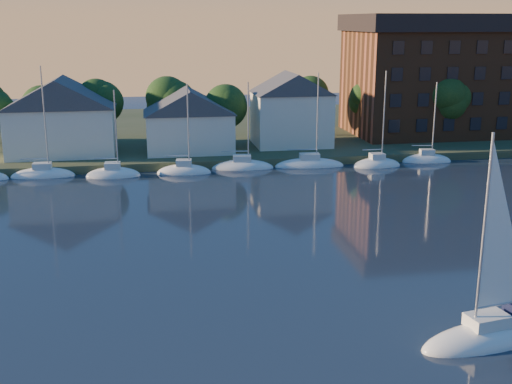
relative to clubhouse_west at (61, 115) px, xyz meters
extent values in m
cube|color=#364226|center=(22.00, 17.00, -5.93)|extent=(160.00, 50.00, 2.00)
cube|color=brown|center=(22.00, -6.00, -5.93)|extent=(120.00, 3.00, 1.00)
cube|color=silver|center=(0.00, 0.00, -1.93)|extent=(13.00, 9.00, 6.00)
cube|color=silver|center=(16.00, -1.00, -2.43)|extent=(11.00, 8.00, 5.00)
cube|color=silver|center=(30.00, 1.00, -1.43)|extent=(10.00, 8.00, 7.00)
cube|color=brown|center=(56.00, 7.00, 2.57)|extent=(30.00, 16.00, 15.00)
cube|color=black|center=(56.00, 7.00, 11.27)|extent=(31.00, 17.00, 2.40)
cylinder|color=#3B251A|center=(-4.00, 5.00, -3.18)|extent=(0.50, 0.50, 3.50)
sphere|color=#183513|center=(-4.00, 5.00, 1.27)|extent=(5.40, 5.40, 5.40)
cylinder|color=#3B251A|center=(4.00, 5.00, -3.18)|extent=(0.50, 0.50, 3.50)
sphere|color=#183513|center=(4.00, 5.00, 1.27)|extent=(5.40, 5.40, 5.40)
cylinder|color=#3B251A|center=(12.00, 5.00, -3.18)|extent=(0.50, 0.50, 3.50)
sphere|color=#183513|center=(12.00, 5.00, 1.27)|extent=(5.40, 5.40, 5.40)
cylinder|color=#3B251A|center=(20.00, 5.00, -3.18)|extent=(0.50, 0.50, 3.50)
sphere|color=#183513|center=(20.00, 5.00, 1.27)|extent=(5.40, 5.40, 5.40)
cylinder|color=#3B251A|center=(28.00, 5.00, -3.18)|extent=(0.50, 0.50, 3.50)
sphere|color=#183513|center=(28.00, 5.00, 1.27)|extent=(5.40, 5.40, 5.40)
cylinder|color=#3B251A|center=(36.00, 5.00, -3.18)|extent=(0.50, 0.50, 3.50)
sphere|color=#183513|center=(36.00, 5.00, 1.27)|extent=(5.40, 5.40, 5.40)
cylinder|color=#3B251A|center=(44.00, 5.00, -3.18)|extent=(0.50, 0.50, 3.50)
sphere|color=#183513|center=(44.00, 5.00, 1.27)|extent=(5.40, 5.40, 5.40)
cylinder|color=#3B251A|center=(52.00, 5.00, -3.18)|extent=(0.50, 0.50, 3.50)
sphere|color=#183513|center=(52.00, 5.00, 1.27)|extent=(5.40, 5.40, 5.40)
cylinder|color=#3B251A|center=(60.00, 5.00, -3.18)|extent=(0.50, 0.50, 3.50)
sphere|color=#183513|center=(60.00, 5.00, 1.27)|extent=(5.40, 5.40, 5.40)
ellipsoid|color=white|center=(-2.00, -9.00, -5.93)|extent=(7.50, 2.40, 2.20)
cube|color=silver|center=(-2.00, -9.00, -4.63)|extent=(2.10, 1.32, 0.70)
cylinder|color=#A5A8AD|center=(-1.25, -9.00, 0.02)|extent=(0.16, 0.16, 10.00)
cylinder|color=#A5A8AD|center=(-2.83, -9.00, -3.78)|extent=(3.15, 0.12, 0.12)
ellipsoid|color=white|center=(6.00, -9.00, -5.93)|extent=(7.50, 2.40, 2.20)
cube|color=silver|center=(6.00, -9.00, -4.63)|extent=(2.10, 1.32, 0.70)
cylinder|color=#A5A8AD|center=(6.75, -9.00, 0.02)|extent=(0.16, 0.16, 10.00)
cylinder|color=#A5A8AD|center=(5.17, -9.00, -3.78)|extent=(3.15, 0.12, 0.12)
ellipsoid|color=white|center=(14.00, -9.00, -5.93)|extent=(7.50, 2.40, 2.20)
cube|color=silver|center=(14.00, -9.00, -4.63)|extent=(2.10, 1.32, 0.70)
cylinder|color=#A5A8AD|center=(14.75, -9.00, 0.02)|extent=(0.16, 0.16, 10.00)
cylinder|color=#A5A8AD|center=(13.17, -9.00, -3.78)|extent=(3.15, 0.12, 0.12)
ellipsoid|color=white|center=(22.00, -9.00, -5.93)|extent=(7.50, 2.40, 2.20)
cube|color=silver|center=(22.00, -9.00, -4.63)|extent=(2.10, 1.32, 0.70)
cylinder|color=#A5A8AD|center=(22.75, -9.00, 0.02)|extent=(0.16, 0.16, 10.00)
cylinder|color=#A5A8AD|center=(21.17, -9.00, -3.78)|extent=(3.15, 0.12, 0.12)
ellipsoid|color=white|center=(30.00, -9.00, -5.93)|extent=(7.50, 2.40, 2.20)
cube|color=silver|center=(30.00, -9.00, -4.63)|extent=(2.10, 1.32, 0.70)
cylinder|color=#A5A8AD|center=(30.75, -9.00, 0.02)|extent=(0.16, 0.16, 10.00)
cylinder|color=#A5A8AD|center=(29.17, -9.00, -3.78)|extent=(3.15, 0.12, 0.12)
ellipsoid|color=white|center=(38.00, -9.00, -5.93)|extent=(7.50, 2.40, 2.20)
cube|color=silver|center=(38.00, -9.00, -4.63)|extent=(2.10, 1.32, 0.70)
cylinder|color=#A5A8AD|center=(38.75, -9.00, 0.02)|extent=(0.16, 0.16, 10.00)
cylinder|color=#A5A8AD|center=(37.17, -9.00, -3.78)|extent=(3.15, 0.12, 0.12)
ellipsoid|color=white|center=(46.00, -9.00, -5.93)|extent=(7.50, 2.40, 2.20)
cube|color=silver|center=(46.00, -9.00, -4.63)|extent=(2.10, 1.32, 0.70)
cylinder|color=#A5A8AD|center=(46.75, -9.00, 0.02)|extent=(0.16, 0.16, 10.00)
cylinder|color=#A5A8AD|center=(45.17, -9.00, -3.78)|extent=(3.15, 0.12, 0.12)
ellipsoid|color=white|center=(28.83, -53.66, -5.93)|extent=(8.58, 4.01, 2.20)
cube|color=silver|center=(28.83, -53.66, -4.63)|extent=(2.52, 1.83, 0.70)
cylinder|color=#A5A8AD|center=(28.01, -53.80, 0.52)|extent=(0.16, 0.16, 11.00)
cylinder|color=#A5A8AD|center=(29.72, -53.51, -3.78)|extent=(3.44, 0.70, 0.12)
camera|label=1|loc=(10.55, -83.67, 11.54)|focal=45.00mm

